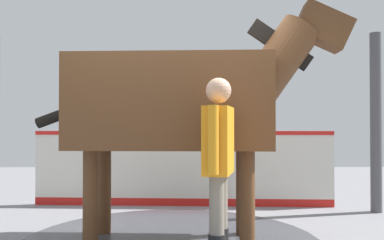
% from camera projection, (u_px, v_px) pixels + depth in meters
% --- Properties ---
extents(wet_patch, '(3.29, 3.29, 0.00)m').
position_uv_depth(wet_patch, '(171.00, 240.00, 4.47)').
color(wet_patch, '#42444C').
rests_on(wet_patch, ground).
extents(barrier_wall, '(0.33, 4.72, 1.18)m').
position_uv_depth(barrier_wall, '(183.00, 171.00, 6.41)').
color(barrier_wall, silver).
rests_on(barrier_wall, ground).
extents(roof_post_near, '(0.16, 0.16, 2.63)m').
position_uv_depth(roof_post_near, '(376.00, 122.00, 5.95)').
color(roof_post_near, '#4C4C51').
rests_on(roof_post_near, ground).
extents(horse, '(1.11, 3.52, 2.62)m').
position_uv_depth(horse, '(181.00, 102.00, 4.49)').
color(horse, brown).
rests_on(horse, ground).
extents(handler, '(0.66, 0.32, 1.69)m').
position_uv_depth(handler, '(219.00, 158.00, 3.58)').
color(handler, black).
rests_on(handler, ground).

